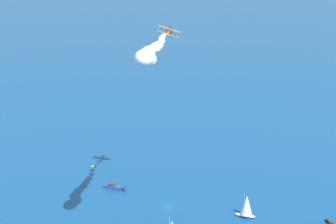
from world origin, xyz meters
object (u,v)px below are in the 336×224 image
object	(u,v)px
motorboat_ahead	(331,224)
motorboat_trailing	(116,187)
sailboat_mid_cluster	(246,206)
marker_buoy	(93,167)
biplane_lead	(168,33)
wingwalker_lead	(170,26)

from	to	relation	value
motorboat_ahead	motorboat_trailing	bearing A→B (deg)	114.78
sailboat_mid_cluster	marker_buoy	size ratio (longest dim) A/B	4.52
motorboat_trailing	biplane_lead	distance (m)	67.42
motorboat_trailing	sailboat_mid_cluster	distance (m)	52.59
motorboat_trailing	marker_buoy	size ratio (longest dim) A/B	4.49
sailboat_mid_cluster	marker_buoy	world-z (taller)	sailboat_mid_cluster
motorboat_trailing	sailboat_mid_cluster	world-z (taller)	sailboat_mid_cluster
motorboat_ahead	biplane_lead	bearing A→B (deg)	119.50
motorboat_ahead	marker_buoy	size ratio (longest dim) A/B	2.61
marker_buoy	wingwalker_lead	size ratio (longest dim) A/B	1.39
motorboat_trailing	marker_buoy	world-z (taller)	motorboat_trailing
sailboat_mid_cluster	biplane_lead	size ratio (longest dim) A/B	1.37
marker_buoy	motorboat_trailing	bearing A→B (deg)	-104.01
motorboat_trailing	motorboat_ahead	distance (m)	80.99
biplane_lead	wingwalker_lead	world-z (taller)	wingwalker_lead
marker_buoy	biplane_lead	size ratio (longest dim) A/B	0.30
sailboat_mid_cluster	motorboat_trailing	bearing A→B (deg)	110.45
motorboat_trailing	sailboat_mid_cluster	size ratio (longest dim) A/B	0.99
motorboat_ahead	biplane_lead	distance (m)	85.65
motorboat_ahead	marker_buoy	distance (m)	100.25
sailboat_mid_cluster	wingwalker_lead	xyz separation A→B (m)	(-12.41, 25.34, 61.47)
wingwalker_lead	marker_buoy	bearing A→B (deg)	90.33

